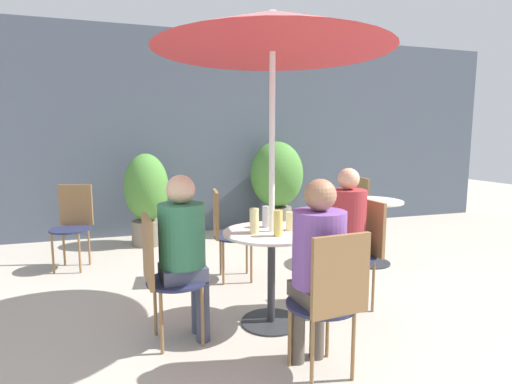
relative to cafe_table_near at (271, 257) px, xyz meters
The scene contains 20 objects.
ground_plane 0.59m from the cafe_table_near, 56.61° to the right, with size 20.00×20.00×0.00m, color #B2A899.
storefront_wall 3.41m from the cafe_table_near, 87.52° to the left, with size 10.00×0.06×3.00m.
cafe_table_near is the anchor object (origin of this frame).
cafe_table_far 1.91m from the cafe_table_near, 34.14° to the left, with size 0.70×0.70×0.74m.
bistro_chair_0 0.83m from the cafe_table_near, behind, with size 0.44×0.43×0.92m.
bistro_chair_1 0.83m from the cafe_table_near, 84.93° to the right, with size 0.43×0.44×0.92m.
bistro_chair_2 0.83m from the cafe_table_near, ahead, with size 0.44×0.43×0.92m.
bistro_chair_3 1.05m from the cafe_table_near, 96.77° to the left, with size 0.44×0.43×0.92m.
bistro_chair_4 2.51m from the cafe_table_near, 44.34° to the left, with size 0.45×0.43×0.92m.
bistro_chair_5 2.56m from the cafe_table_near, 129.95° to the left, with size 0.44×0.46×0.92m.
seated_person_0 0.70m from the cafe_table_near, behind, with size 0.34×0.32×1.19m.
seated_person_1 0.70m from the cafe_table_near, 84.93° to the right, with size 0.32×0.34×1.20m.
seated_person_2 0.70m from the cafe_table_near, ahead, with size 0.32×0.31×1.20m.
beer_glass_0 0.33m from the cafe_table_near, 86.49° to the left, with size 0.07×0.07×0.17m.
beer_glass_1 0.34m from the cafe_table_near, 169.74° to the right, with size 0.07×0.07×0.19m.
beer_glass_2 0.34m from the cafe_table_near, 91.76° to the right, with size 0.07×0.07×0.19m.
beer_glass_3 0.31m from the cafe_table_near, ahead, with size 0.07×0.07×0.14m.
potted_plant_0 2.81m from the cafe_table_near, 107.09° to the left, with size 0.58×0.58×1.23m.
potted_plant_1 3.06m from the cafe_table_near, 69.05° to the left, with size 0.79×0.79×1.38m.
umbrella 1.66m from the cafe_table_near, 135.00° to the right, with size 1.72×1.72×2.34m.
Camera 1 is at (-1.14, -2.58, 1.45)m, focal length 28.00 mm.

